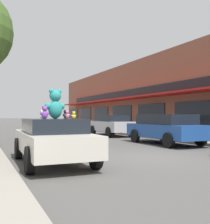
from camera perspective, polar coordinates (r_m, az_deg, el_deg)
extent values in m
plane|color=#514F4C|center=(10.06, 8.64, -9.14)|extent=(260.00, 260.00, 0.00)
cube|color=brown|center=(29.16, 17.32, 2.76)|extent=(13.13, 40.30, 6.41)
cube|color=red|center=(24.86, 4.48, 2.75)|extent=(1.66, 33.85, 0.12)
cube|color=black|center=(25.28, 6.02, 3.94)|extent=(0.08, 32.24, 0.70)
cube|color=black|center=(19.08, 17.63, -0.88)|extent=(0.06, 3.83, 2.00)
cube|color=black|center=(23.07, 9.22, -0.85)|extent=(0.06, 3.83, 2.00)
cube|color=black|center=(27.40, 3.38, -0.83)|extent=(0.06, 3.83, 2.00)
cube|color=black|center=(31.95, -0.84, -0.80)|extent=(0.06, 3.83, 2.00)
cube|color=black|center=(36.62, -3.99, -0.78)|extent=(0.06, 3.83, 2.00)
cube|color=black|center=(41.38, -6.42, -0.76)|extent=(0.06, 3.83, 2.00)
cube|color=beige|center=(8.83, -10.54, -6.03)|extent=(1.93, 4.45, 0.60)
cube|color=black|center=(8.80, -10.53, -2.71)|extent=(1.66, 2.46, 0.42)
cylinder|color=black|center=(10.07, -17.21, -7.07)|extent=(0.22, 0.72, 0.71)
cylinder|color=black|center=(10.39, -7.34, -6.89)|extent=(0.22, 0.72, 0.71)
cylinder|color=black|center=(7.38, -15.09, -9.45)|extent=(0.22, 0.72, 0.71)
cylinder|color=black|center=(7.82, -1.91, -8.97)|extent=(0.22, 0.72, 0.71)
ellipsoid|color=teal|center=(8.96, -10.07, 0.52)|extent=(0.52, 0.46, 0.58)
sphere|color=teal|center=(8.98, -10.07, 3.25)|extent=(0.44, 0.44, 0.37)
sphere|color=teal|center=(9.05, -9.32, 4.13)|extent=(0.18, 0.18, 0.15)
sphere|color=teal|center=(8.93, -10.82, 4.19)|extent=(0.18, 0.18, 0.15)
sphere|color=#47CDC6|center=(9.11, -10.51, 3.05)|extent=(0.17, 0.17, 0.14)
sphere|color=teal|center=(9.10, -8.86, 1.14)|extent=(0.25, 0.25, 0.21)
sphere|color=teal|center=(8.89, -11.51, 1.19)|extent=(0.25, 0.25, 0.21)
ellipsoid|color=white|center=(9.03, -12.64, -0.76)|extent=(0.16, 0.17, 0.17)
sphere|color=white|center=(9.03, -12.64, 0.05)|extent=(0.14, 0.14, 0.11)
sphere|color=white|center=(9.00, -12.50, 0.32)|extent=(0.06, 0.06, 0.05)
sphere|color=white|center=(9.07, -12.78, 0.32)|extent=(0.06, 0.06, 0.05)
sphere|color=white|center=(9.06, -12.39, 0.00)|extent=(0.05, 0.05, 0.04)
sphere|color=white|center=(8.98, -12.34, -0.57)|extent=(0.08, 0.08, 0.06)
sphere|color=white|center=(9.10, -12.84, -0.57)|extent=(0.08, 0.08, 0.06)
ellipsoid|color=pink|center=(8.73, -7.65, -0.82)|extent=(0.16, 0.16, 0.16)
sphere|color=pink|center=(8.73, -7.65, -0.05)|extent=(0.14, 0.14, 0.10)
sphere|color=pink|center=(8.71, -7.43, 0.21)|extent=(0.06, 0.06, 0.04)
sphere|color=pink|center=(8.75, -7.86, 0.21)|extent=(0.06, 0.06, 0.04)
sphere|color=#FFA3DA|center=(8.77, -7.52, -0.09)|extent=(0.05, 0.05, 0.04)
sphere|color=pink|center=(8.71, -7.24, -0.64)|extent=(0.08, 0.08, 0.06)
sphere|color=pink|center=(8.76, -8.00, -0.64)|extent=(0.08, 0.08, 0.06)
ellipsoid|color=yellow|center=(8.10, -6.36, -0.92)|extent=(0.12, 0.11, 0.14)
sphere|color=yellow|center=(8.10, -6.36, -0.21)|extent=(0.11, 0.11, 0.09)
sphere|color=yellow|center=(8.12, -6.17, 0.03)|extent=(0.04, 0.04, 0.04)
sphere|color=yellow|center=(8.09, -6.54, 0.03)|extent=(0.04, 0.04, 0.04)
sphere|color=#FFFF4D|center=(8.13, -6.50, -0.25)|extent=(0.04, 0.04, 0.03)
sphere|color=yellow|center=(8.14, -6.06, -0.75)|extent=(0.06, 0.06, 0.05)
sphere|color=yellow|center=(8.08, -6.72, -0.75)|extent=(0.06, 0.06, 0.05)
ellipsoid|color=purple|center=(8.27, -12.16, -0.57)|extent=(0.21, 0.19, 0.23)
sphere|color=purple|center=(8.28, -12.15, 0.63)|extent=(0.18, 0.18, 0.15)
sphere|color=purple|center=(8.30, -11.82, 1.03)|extent=(0.07, 0.07, 0.06)
sphere|color=purple|center=(8.26, -12.49, 1.04)|extent=(0.07, 0.07, 0.06)
sphere|color=#BA67ED|center=(8.33, -12.34, 0.56)|extent=(0.07, 0.07, 0.06)
sphere|color=purple|center=(8.33, -11.60, -0.29)|extent=(0.10, 0.10, 0.09)
sphere|color=purple|center=(8.25, -12.79, -0.28)|extent=(0.10, 0.10, 0.09)
ellipsoid|color=black|center=(9.78, -8.09, -0.74)|extent=(0.18, 0.17, 0.18)
sphere|color=black|center=(9.78, -8.09, 0.04)|extent=(0.16, 0.16, 0.11)
sphere|color=black|center=(9.81, -7.93, 0.30)|extent=(0.07, 0.07, 0.05)
sphere|color=black|center=(9.75, -8.26, 0.31)|extent=(0.07, 0.07, 0.05)
sphere|color=#3A3A3D|center=(9.82, -8.30, 0.00)|extent=(0.06, 0.06, 0.04)
sphere|color=black|center=(9.84, -7.85, -0.56)|extent=(0.09, 0.09, 0.07)
sphere|color=black|center=(9.74, -8.43, -0.55)|extent=(0.09, 0.09, 0.07)
cube|color=#1E4793|center=(14.71, 12.21, -3.75)|extent=(1.91, 4.75, 0.66)
cube|color=black|center=(14.69, 12.21, -1.47)|extent=(1.68, 3.07, 0.51)
cylinder|color=black|center=(15.44, 6.13, -4.85)|extent=(0.20, 0.71, 0.71)
cylinder|color=black|center=(16.47, 11.78, -4.58)|extent=(0.20, 0.71, 0.71)
cylinder|color=black|center=(12.99, 12.78, -5.63)|extent=(0.20, 0.71, 0.71)
cylinder|color=black|center=(14.20, 18.84, -5.18)|extent=(0.20, 0.71, 0.71)
cube|color=#B7B7BC|center=(20.24, 1.26, -2.87)|extent=(1.73, 4.52, 0.69)
cube|color=black|center=(20.22, 1.26, -1.27)|extent=(1.52, 2.82, 0.44)
cylinder|color=black|center=(21.19, -2.46, -3.71)|extent=(0.20, 0.71, 0.71)
cylinder|color=black|center=(21.88, 1.67, -3.61)|extent=(0.20, 0.71, 0.71)
cylinder|color=black|center=(18.63, 0.77, -4.13)|extent=(0.20, 0.71, 0.71)
cylinder|color=black|center=(19.41, 5.32, -3.99)|extent=(0.20, 0.71, 0.71)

